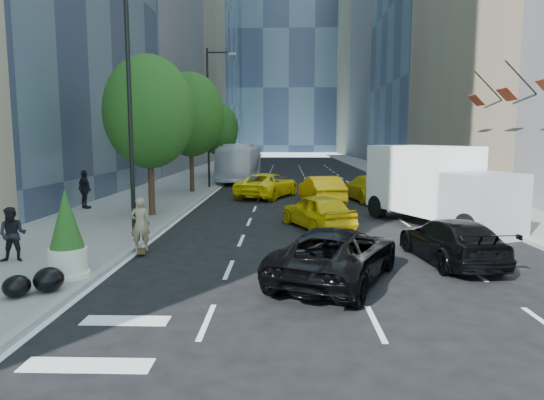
{
  "coord_description": "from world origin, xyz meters",
  "views": [
    {
      "loc": [
        -0.88,
        -13.64,
        3.81
      ],
      "look_at": [
        -1.34,
        3.42,
        1.6
      ],
      "focal_mm": 32.0,
      "sensor_mm": 36.0,
      "label": 1
    }
  ],
  "objects_px": {
    "black_sedan_mercedes": "(451,241)",
    "city_bus": "(241,162)",
    "black_sedan_lincoln": "(337,254)",
    "skateboarder": "(140,228)",
    "box_truck": "(436,186)",
    "planter_shrub": "(67,235)"
  },
  "relations": [
    {
      "from": "black_sedan_mercedes",
      "to": "city_bus",
      "type": "distance_m",
      "value": 29.45
    },
    {
      "from": "black_sedan_lincoln",
      "to": "city_bus",
      "type": "distance_m",
      "value": 30.5
    },
    {
      "from": "skateboarder",
      "to": "box_truck",
      "type": "distance_m",
      "value": 12.49
    },
    {
      "from": "black_sedan_mercedes",
      "to": "box_truck",
      "type": "relative_size",
      "value": 0.62
    },
    {
      "from": "planter_shrub",
      "to": "skateboarder",
      "type": "bearing_deg",
      "value": 72.26
    },
    {
      "from": "black_sedan_lincoln",
      "to": "planter_shrub",
      "type": "xyz_separation_m",
      "value": [
        -7.1,
        -0.32,
        0.53
      ]
    },
    {
      "from": "black_sedan_lincoln",
      "to": "city_bus",
      "type": "relative_size",
      "value": 0.45
    },
    {
      "from": "skateboarder",
      "to": "city_bus",
      "type": "distance_m",
      "value": 27.24
    },
    {
      "from": "skateboarder",
      "to": "planter_shrub",
      "type": "height_order",
      "value": "planter_shrub"
    },
    {
      "from": "skateboarder",
      "to": "planter_shrub",
      "type": "xyz_separation_m",
      "value": [
        -1.0,
        -3.13,
        0.38
      ]
    },
    {
      "from": "box_truck",
      "to": "black_sedan_lincoln",
      "type": "bearing_deg",
      "value": -144.96
    },
    {
      "from": "skateboarder",
      "to": "black_sedan_lincoln",
      "type": "height_order",
      "value": "skateboarder"
    },
    {
      "from": "skateboarder",
      "to": "box_truck",
      "type": "xyz_separation_m",
      "value": [
        11.21,
        5.43,
        0.87
      ]
    },
    {
      "from": "black_sedan_lincoln",
      "to": "box_truck",
      "type": "bearing_deg",
      "value": -98.55
    },
    {
      "from": "city_bus",
      "to": "planter_shrub",
      "type": "relative_size",
      "value": 5.01
    },
    {
      "from": "skateboarder",
      "to": "black_sedan_lincoln",
      "type": "distance_m",
      "value": 6.72
    },
    {
      "from": "black_sedan_lincoln",
      "to": "black_sedan_mercedes",
      "type": "relative_size",
      "value": 1.11
    },
    {
      "from": "planter_shrub",
      "to": "black_sedan_lincoln",
      "type": "bearing_deg",
      "value": 2.55
    },
    {
      "from": "city_bus",
      "to": "box_truck",
      "type": "bearing_deg",
      "value": -63.27
    },
    {
      "from": "box_truck",
      "to": "black_sedan_mercedes",
      "type": "bearing_deg",
      "value": -125.9
    },
    {
      "from": "box_truck",
      "to": "planter_shrub",
      "type": "xyz_separation_m",
      "value": [
        -12.21,
        -8.56,
        -0.49
      ]
    },
    {
      "from": "black_sedan_lincoln",
      "to": "black_sedan_mercedes",
      "type": "bearing_deg",
      "value": -128.35
    }
  ]
}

